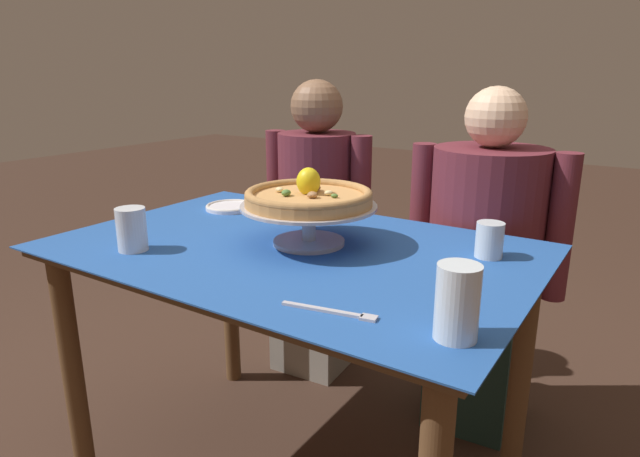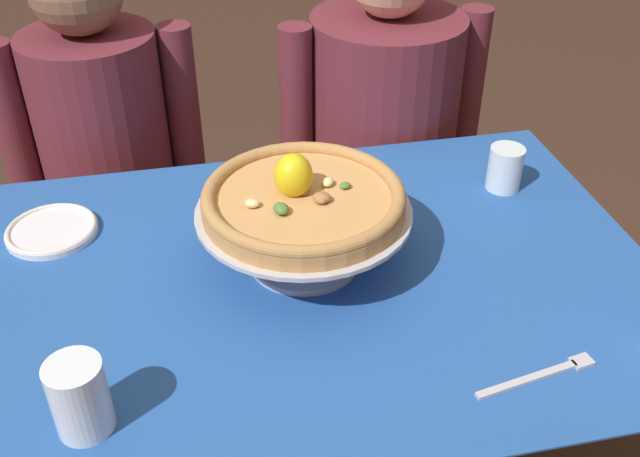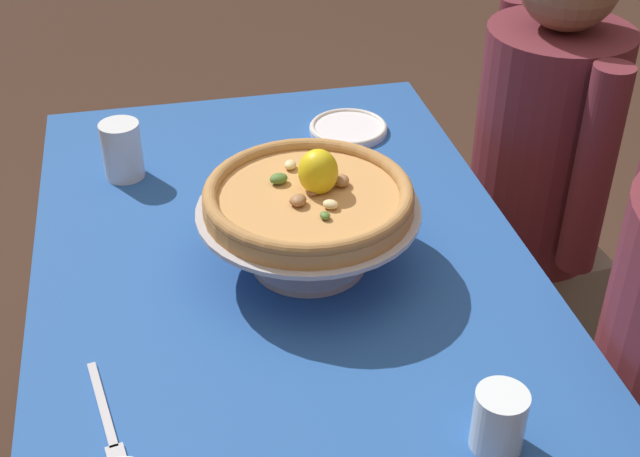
% 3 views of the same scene
% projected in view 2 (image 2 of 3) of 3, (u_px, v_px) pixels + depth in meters
% --- Properties ---
extents(dining_table, '(1.27, 0.84, 0.76)m').
position_uv_depth(dining_table, '(294.00, 327.00, 1.32)').
color(dining_table, brown).
rests_on(dining_table, ground).
extents(pizza_stand, '(0.37, 0.37, 0.11)m').
position_uv_depth(pizza_stand, '(304.00, 227.00, 1.24)').
color(pizza_stand, '#B7B7C1').
rests_on(pizza_stand, dining_table).
extents(pizza, '(0.34, 0.34, 0.10)m').
position_uv_depth(pizza, '(303.00, 198.00, 1.21)').
color(pizza, tan).
rests_on(pizza, pizza_stand).
extents(water_glass_back_right, '(0.07, 0.07, 0.09)m').
position_uv_depth(water_glass_back_right, '(505.00, 170.00, 1.46)').
color(water_glass_back_right, silver).
rests_on(water_glass_back_right, dining_table).
extents(water_glass_front_left, '(0.08, 0.08, 0.11)m').
position_uv_depth(water_glass_front_left, '(81.00, 401.00, 0.96)').
color(water_glass_front_left, white).
rests_on(water_glass_front_left, dining_table).
extents(side_plate, '(0.17, 0.17, 0.02)m').
position_uv_depth(side_plate, '(52.00, 230.00, 1.35)').
color(side_plate, white).
rests_on(side_plate, dining_table).
extents(dinner_fork, '(0.20, 0.05, 0.01)m').
position_uv_depth(dinner_fork, '(542.00, 375.00, 1.06)').
color(dinner_fork, '#B7B7C1').
rests_on(dinner_fork, dining_table).
extents(diner_left, '(0.46, 0.34, 1.19)m').
position_uv_depth(diner_left, '(116.00, 199.00, 1.82)').
color(diner_left, gray).
rests_on(diner_left, ground).
extents(diner_right, '(0.53, 0.40, 1.18)m').
position_uv_depth(diner_right, '(381.00, 166.00, 1.91)').
color(diner_right, '#1E3833').
rests_on(diner_right, ground).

